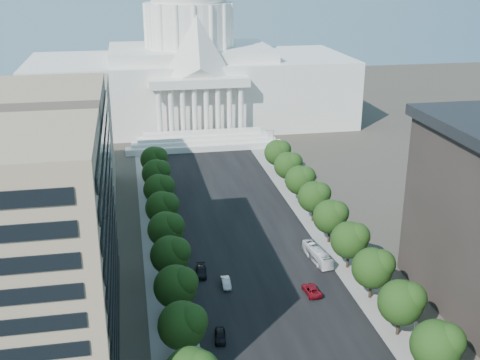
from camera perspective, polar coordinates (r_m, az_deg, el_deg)
road_asphalt at (r=147.97m, az=-0.48°, el=-3.47°), size 30.00×260.00×0.01m
sidewalk_left at (r=146.11m, az=-7.85°, el=-3.99°), size 8.00×260.00×0.02m
sidewalk_right at (r=152.19m, az=6.59°, el=-2.93°), size 8.00×260.00×0.02m
capitol at (r=233.04m, az=-4.70°, el=10.30°), size 120.00×56.00×73.00m
office_block_left_far at (r=152.11m, az=-19.31°, el=2.06°), size 38.00×52.00×30.00m
tree_l_c at (r=95.38m, az=-5.30°, el=-13.46°), size 7.79×7.60×9.97m
tree_l_d at (r=105.58m, az=-5.96°, el=-9.91°), size 7.79×7.60×9.97m
tree_l_e at (r=116.13m, az=-6.48°, el=-7.00°), size 7.79×7.60×9.97m
tree_l_f at (r=126.94m, az=-6.91°, el=-4.57°), size 7.79×7.60×9.97m
tree_l_g at (r=137.94m, az=-7.27°, el=-2.53°), size 7.79×7.60×9.97m
tree_l_h at (r=149.10m, az=-7.58°, el=-0.79°), size 7.79×7.60×9.97m
tree_l_i at (r=160.38m, az=-7.84°, el=0.70°), size 7.79×7.60×9.97m
tree_l_j at (r=171.76m, az=-8.07°, el=2.00°), size 7.79×7.60×9.97m
tree_r_b at (r=95.28m, az=18.34°, el=-14.56°), size 7.79×7.60×9.97m
tree_r_c at (r=104.12m, az=15.21°, el=-11.03°), size 7.79×7.60×9.97m
tree_r_d at (r=113.54m, az=12.63°, el=-8.05°), size 7.79×7.60×9.97m
tree_r_e at (r=123.41m, az=10.49°, el=-5.52°), size 7.79×7.60×9.97m
tree_r_f at (r=133.63m, az=8.69°, el=-3.37°), size 7.79×7.60×9.97m
tree_r_g at (r=144.12m, az=7.15°, el=-1.52°), size 7.79×7.60×9.97m
tree_r_h at (r=154.84m, az=5.82°, el=0.08°), size 7.79×7.60×9.97m
tree_r_i at (r=165.73m, az=4.67°, el=1.46°), size 7.79×7.60×9.97m
tree_r_j at (r=176.76m, az=3.66°, el=2.68°), size 7.79×7.60×9.97m
streetlight_b at (r=104.47m, az=16.15°, el=-11.42°), size 2.61×0.44×9.00m
streetlight_c at (r=124.38m, az=11.12°, el=-5.68°), size 2.61×0.44×9.00m
streetlight_d at (r=145.87m, az=7.58°, el=-1.54°), size 2.61×0.44×9.00m
streetlight_e at (r=168.33m, az=4.99°, el=1.52°), size 2.61×0.44×9.00m
streetlight_f at (r=191.42m, az=3.00°, el=3.85°), size 2.61×0.44×9.00m
car_dark_a at (r=102.54m, az=-1.90°, el=-14.55°), size 2.38×4.70×1.54m
car_silver at (r=117.33m, az=-1.34°, el=-9.72°), size 1.68×4.62×1.51m
car_red at (r=115.72m, az=6.81°, el=-10.32°), size 2.93×5.75×1.55m
car_dark_b at (r=121.40m, az=-3.71°, el=-8.66°), size 2.69×5.55×1.56m
city_bus at (r=127.23m, az=7.35°, el=-7.02°), size 3.73×10.79×2.94m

